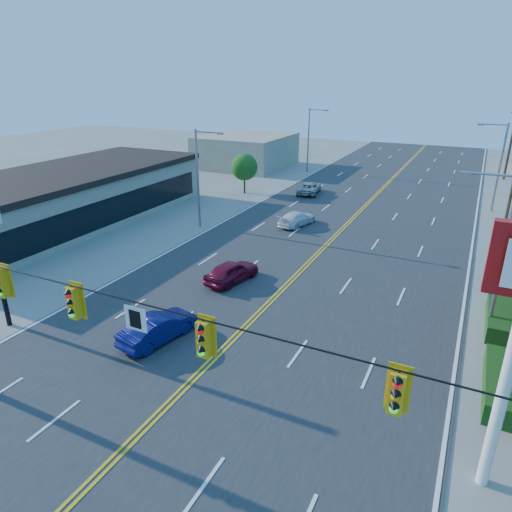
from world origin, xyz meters
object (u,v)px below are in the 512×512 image
at_px(car_silver, 309,188).
at_px(car_blue, 158,329).
at_px(signal_span, 103,326).
at_px(car_magenta, 232,272).
at_px(car_white, 297,219).

bearing_deg(car_silver, car_blue, 87.50).
distance_m(signal_span, car_magenta, 14.54).
bearing_deg(signal_span, car_magenta, 103.09).
relative_size(car_blue, car_white, 1.01).
xyz_separation_m(car_magenta, car_silver, (-3.34, 23.13, -0.04)).
distance_m(signal_span, car_white, 26.44).
height_order(signal_span, car_blue, signal_span).
distance_m(signal_span, car_blue, 8.07).
bearing_deg(car_white, car_magenta, 105.73).
bearing_deg(car_magenta, car_white, -75.39).
bearing_deg(car_magenta, car_silver, -69.57).
height_order(signal_span, car_silver, signal_span).
height_order(car_magenta, car_white, car_magenta).
bearing_deg(car_magenta, car_blue, 103.00).
xyz_separation_m(signal_span, car_blue, (-3.05, 6.16, -4.22)).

